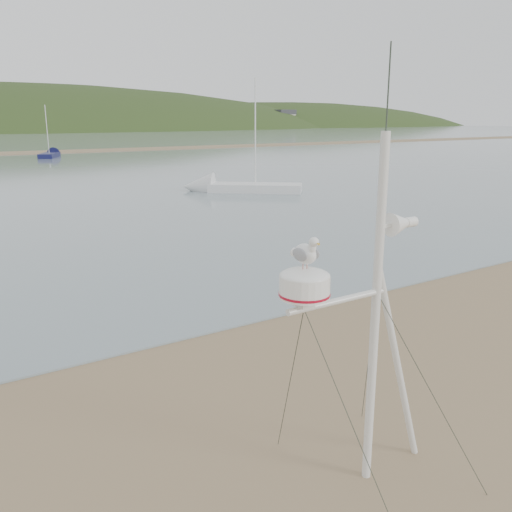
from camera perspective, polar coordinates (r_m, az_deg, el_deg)
ground at (r=7.18m, az=-14.74°, el=-24.22°), size 560.00×560.00×0.00m
mast_rig at (r=6.84m, az=11.96°, el=-13.54°), size 2.31×2.46×5.21m
sailboat_white_near at (r=33.52m, az=-3.47°, el=7.25°), size 6.77×6.12×7.30m
sailboat_blue_far at (r=68.63m, az=-20.65°, el=10.00°), size 4.05×6.39×6.31m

